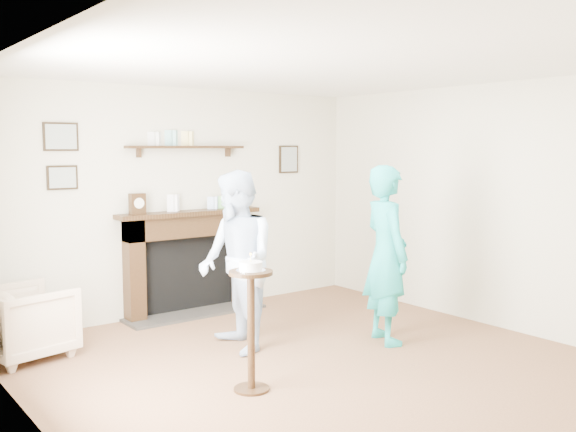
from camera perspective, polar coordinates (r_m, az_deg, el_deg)
The scene contains 6 objects.
ground at distance 5.48m, azimuth 3.77°, elevation -13.58°, with size 5.00×5.00×0.00m, color brown.
room_shell at distance 5.70m, azimuth -0.67°, elevation 3.89°, with size 4.54×5.02×2.52m.
armchair at distance 6.23m, azimuth -22.07°, elevation -11.57°, with size 0.69×0.71×0.64m, color tan.
man at distance 6.00m, azimuth -4.53°, elevation -11.82°, with size 0.80×0.62×1.65m, color #AFBFDA.
woman at distance 6.32m, azimuth 8.60°, elevation -10.94°, with size 0.61×0.40×1.68m, color #21AFBE.
pedestal_table at distance 4.88m, azimuth -3.31°, elevation -8.03°, with size 0.33×0.33×1.06m.
Camera 1 is at (-3.39, -3.89, 1.84)m, focal length 40.00 mm.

